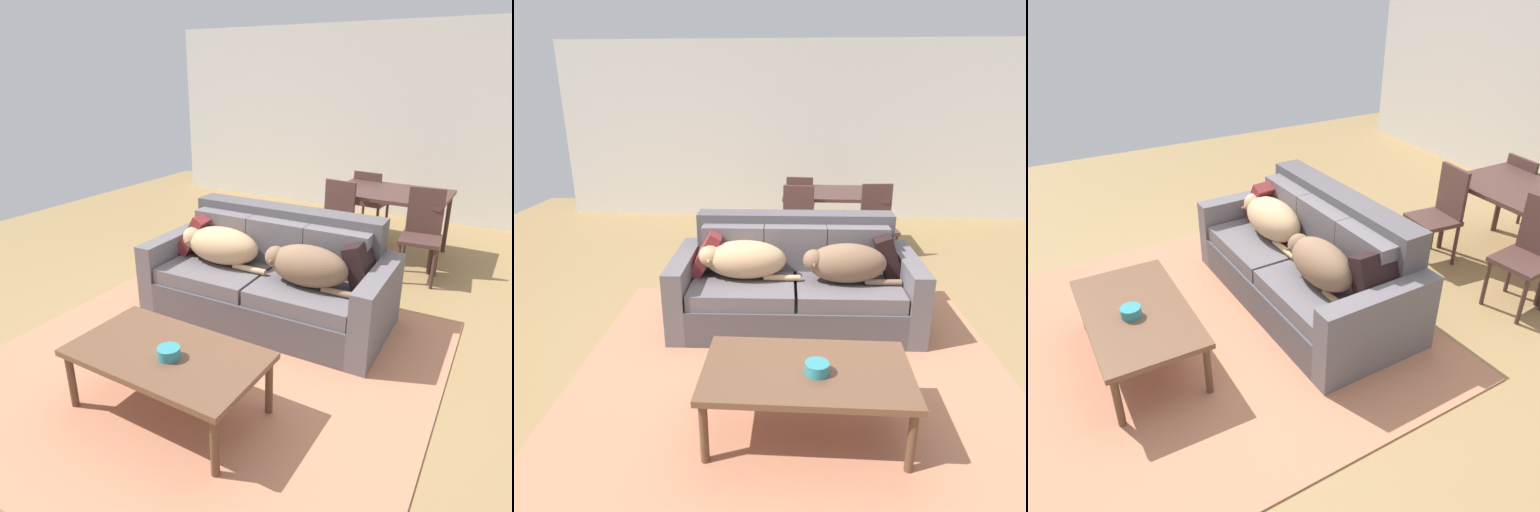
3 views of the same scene
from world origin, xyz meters
TOP-DOWN VIEW (x-y plane):
  - ground_plane at (0.00, 0.00)m, footprint 10.00×10.00m
  - area_rug at (-0.24, -0.71)m, footprint 3.27×3.22m
  - couch at (-0.24, 0.24)m, footprint 2.13×1.05m
  - dog_on_left_cushion at (-0.69, 0.10)m, footprint 0.87×0.38m
  - dog_on_right_cushion at (0.17, 0.06)m, footprint 0.81×0.34m
  - throw_pillow_by_left_arm at (-1.03, 0.26)m, footprint 0.34×0.44m
  - throw_pillow_by_right_arm at (0.55, 0.31)m, footprint 0.28×0.39m
  - coffee_table at (-0.15, -1.25)m, footprint 1.22×0.69m
  - bowl_on_coffee_table at (-0.10, -1.29)m, footprint 0.14×0.14m
  - dining_table at (0.22, 2.27)m, footprint 1.27×0.89m
  - dining_chair_near_left at (-0.23, 1.67)m, footprint 0.44×0.44m
  - dining_chair_near_right at (0.71, 1.74)m, footprint 0.44×0.44m
  - dining_chair_far_left at (-0.20, 2.80)m, footprint 0.43×0.43m

SIDE VIEW (x-z plane):
  - ground_plane at x=0.00m, z-range 0.00..0.00m
  - area_rug at x=-0.24m, z-range 0.00..0.01m
  - couch at x=-0.24m, z-range -0.12..0.80m
  - coffee_table at x=-0.15m, z-range 0.18..0.62m
  - bowl_on_coffee_table at x=-0.10m, z-range 0.44..0.51m
  - dining_chair_far_left at x=-0.20m, z-range 0.06..0.92m
  - dining_chair_near_left at x=-0.23m, z-range 0.04..0.97m
  - dining_chair_near_right at x=0.71m, z-range 0.05..0.99m
  - dog_on_left_cushion at x=-0.69m, z-range 0.45..0.78m
  - dog_on_right_cushion at x=0.17m, z-range 0.45..0.79m
  - throw_pillow_by_right_arm at x=0.55m, z-range 0.42..0.82m
  - throw_pillow_by_left_arm at x=-1.03m, z-range 0.43..0.84m
  - dining_table at x=0.22m, z-range 0.31..1.07m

